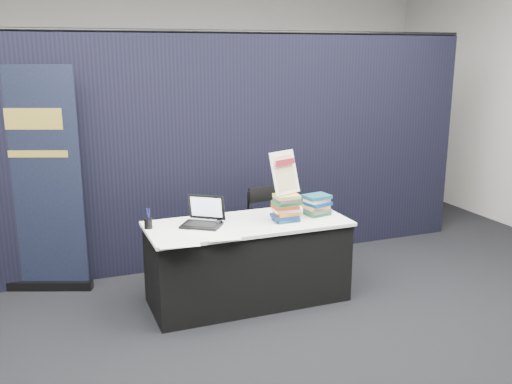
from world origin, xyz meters
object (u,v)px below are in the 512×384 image
object	(u,v)px
display_table	(248,262)
book_stack_tall	(286,208)
info_sign	(285,173)
pullup_banner	(37,195)
book_stack_short	(317,205)
stacking_chair	(272,228)
laptop	(200,218)

from	to	relation	value
display_table	book_stack_tall	bearing A→B (deg)	-13.73
display_table	info_sign	distance (m)	0.87
book_stack_tall	pullup_banner	distance (m)	2.31
book_stack_short	info_sign	distance (m)	0.49
stacking_chair	pullup_banner	bearing A→B (deg)	162.94
info_sign	stacking_chair	size ratio (longest dim) A/B	0.44
display_table	laptop	bearing A→B (deg)	170.08
laptop	pullup_banner	distance (m)	1.59
book_stack_short	info_sign	xyz separation A→B (m)	(-0.35, -0.03, 0.34)
book_stack_short	book_stack_tall	bearing A→B (deg)	-169.48
display_table	book_stack_short	bearing A→B (deg)	-1.43
display_table	book_stack_short	distance (m)	0.83
book_stack_short	laptop	bearing A→B (deg)	175.31
display_table	laptop	xyz separation A→B (m)	(-0.42, 0.07, 0.43)
display_table	laptop	size ratio (longest dim) A/B	4.17
book_stack_tall	pullup_banner	xyz separation A→B (m)	(-2.07, 1.03, 0.07)
book_stack_short	pullup_banner	distance (m)	2.60
display_table	book_stack_tall	size ratio (longest dim) A/B	7.39
book_stack_tall	info_sign	size ratio (longest dim) A/B	0.62
book_stack_short	info_sign	world-z (taller)	info_sign
book_stack_tall	book_stack_short	distance (m)	0.35
display_table	book_stack_short	world-z (taller)	book_stack_short
laptop	stacking_chair	world-z (taller)	laptop
laptop	book_stack_tall	world-z (taller)	laptop
laptop	display_table	bearing A→B (deg)	25.55
book_stack_tall	info_sign	world-z (taller)	info_sign
laptop	book_stack_tall	bearing A→B (deg)	23.85
display_table	info_sign	size ratio (longest dim) A/B	4.55
pullup_banner	info_sign	bearing A→B (deg)	-4.92
book_stack_short	stacking_chair	size ratio (longest dim) A/B	0.28
book_stack_tall	book_stack_short	xyz separation A→B (m)	(0.35, 0.06, -0.03)
display_table	book_stack_short	size ratio (longest dim) A/B	7.19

